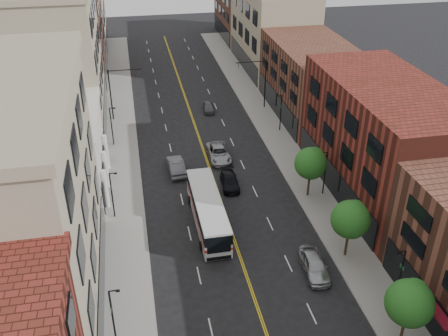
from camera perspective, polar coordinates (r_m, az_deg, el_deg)
sidewalk_left at (r=60.74m, az=-11.50°, el=0.56°), size 4.00×110.00×0.15m
sidewalk_right at (r=63.37m, az=6.81°, el=2.29°), size 4.00×110.00×0.15m
bldg_l_tanoffice at (r=38.28m, az=-22.68°, el=-4.80°), size 10.00×22.00×18.00m
bldg_l_white at (r=56.04m, az=-18.96°, el=1.37°), size 10.00×14.00×8.00m
bldg_l_far_a at (r=69.79m, az=-18.33°, el=11.60°), size 10.00×20.00×18.00m
bldg_l_far_b at (r=89.33m, az=-17.07°, el=14.64°), size 10.00×20.00×15.00m
bldg_r_mid at (r=54.39m, az=17.70°, el=3.09°), size 10.00×22.00×12.00m
bldg_r_far_a at (r=72.23m, az=10.07°, el=9.89°), size 10.00×20.00×10.00m
bldg_r_far_b at (r=90.65m, az=5.50°, el=15.66°), size 10.00×22.00×14.00m
bldg_r_far_c at (r=109.78m, az=2.46°, el=17.50°), size 10.00×18.00×11.00m
tree_r_1 at (r=37.97m, az=20.52°, el=-14.09°), size 3.40×3.40×5.59m
tree_r_2 at (r=44.57m, az=14.32°, el=-5.56°), size 3.40×3.40×5.59m
tree_r_3 at (r=52.26m, az=9.95°, el=0.66°), size 3.40×3.40×5.59m
lamp_l_1 at (r=37.30m, az=-12.57°, el=-16.01°), size 0.81×0.55×5.05m
lamp_l_2 at (r=49.84m, az=-12.66°, el=-2.77°), size 0.81×0.55×5.05m
lamp_l_3 at (r=63.95m, az=-12.70°, el=4.90°), size 0.81×0.55×5.05m
lamp_r_1 at (r=41.82m, az=19.48°, el=-11.25°), size 0.81×0.55×5.05m
lamp_r_2 at (r=53.31m, az=11.45°, el=-0.30°), size 0.81×0.55×5.05m
lamp_r_3 at (r=66.68m, az=6.48°, el=6.54°), size 0.81×0.55×5.05m
signal_mast_left at (r=70.67m, az=-12.31°, el=8.89°), size 4.49×0.18×7.20m
signal_mast_right at (r=73.00m, az=4.19°, el=10.19°), size 4.49×0.18×7.20m
city_bus at (r=48.49m, az=-1.87°, el=-4.73°), size 2.84×11.64×2.99m
car_parked_far at (r=44.18m, az=10.30°, el=-10.84°), size 2.27×4.94×1.64m
car_lane_behind at (r=57.72m, az=-5.50°, el=0.24°), size 1.90×4.99×1.62m
car_lane_a at (r=54.86m, az=0.65°, el=-1.53°), size 2.09×4.57×1.30m
car_lane_b at (r=60.28m, az=-0.60°, el=1.73°), size 2.60×5.57×1.54m
car_lane_c at (r=73.39m, az=-1.80°, el=7.00°), size 1.75×3.83×1.27m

